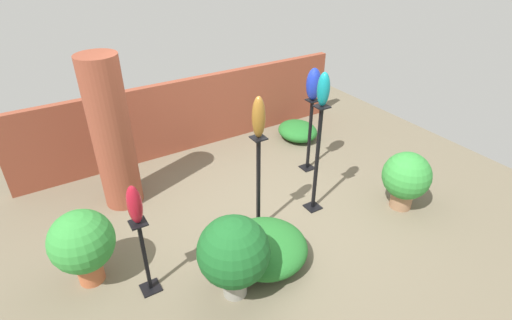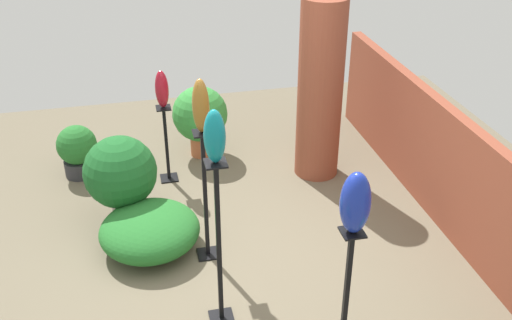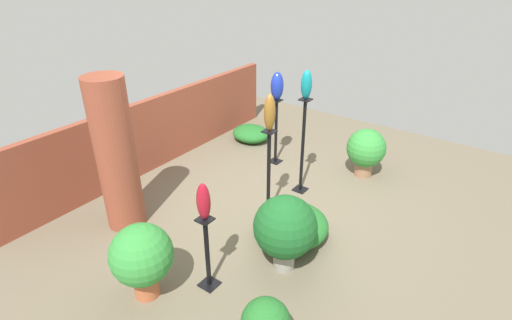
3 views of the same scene
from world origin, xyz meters
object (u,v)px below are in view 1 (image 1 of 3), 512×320
(pedestal_teal, at_px, (317,164))
(art_vase_teal, at_px, (323,89))
(art_vase_cobalt, at_px, (314,84))
(potted_plant_near_pillar, at_px, (82,243))
(pedestal_cobalt, at_px, (309,138))
(brick_pillar, at_px, (112,135))
(pedestal_ruby, at_px, (145,260))
(art_vase_bronze, at_px, (259,117))
(potted_plant_mid_left, at_px, (234,253))
(pedestal_bronze, at_px, (258,190))
(potted_plant_front_left, at_px, (406,177))
(art_vase_ruby, at_px, (135,205))

(pedestal_teal, distance_m, art_vase_teal, 1.01)
(pedestal_teal, xyz_separation_m, art_vase_cobalt, (0.56, 0.85, 0.70))
(potted_plant_near_pillar, bearing_deg, pedestal_cobalt, 9.77)
(brick_pillar, xyz_separation_m, pedestal_ruby, (-0.22, -1.71, -0.62))
(art_vase_bronze, bearing_deg, potted_plant_mid_left, -135.32)
(brick_pillar, relative_size, art_vase_cobalt, 4.39)
(art_vase_bronze, relative_size, potted_plant_near_pillar, 0.55)
(pedestal_teal, distance_m, pedestal_cobalt, 1.03)
(pedestal_bronze, bearing_deg, potted_plant_front_left, -18.21)
(potted_plant_mid_left, bearing_deg, potted_plant_near_pillar, 141.77)
(pedestal_cobalt, xyz_separation_m, art_vase_cobalt, (0.00, 0.00, 0.86))
(art_vase_cobalt, height_order, potted_plant_front_left, art_vase_cobalt)
(pedestal_cobalt, bearing_deg, art_vase_ruby, -160.30)
(pedestal_teal, relative_size, pedestal_cobalt, 1.29)
(pedestal_ruby, height_order, potted_plant_front_left, pedestal_ruby)
(pedestal_bronze, bearing_deg, pedestal_cobalt, 29.95)
(potted_plant_front_left, bearing_deg, art_vase_teal, 149.85)
(pedestal_bronze, bearing_deg, pedestal_teal, -1.49)
(art_vase_bronze, height_order, art_vase_ruby, art_vase_bronze)
(art_vase_ruby, distance_m, potted_plant_near_pillar, 0.90)
(art_vase_teal, distance_m, potted_plant_near_pillar, 3.10)
(art_vase_teal, height_order, art_vase_cobalt, art_vase_teal)
(art_vase_bronze, distance_m, art_vase_teal, 0.88)
(art_vase_ruby, bearing_deg, pedestal_cobalt, 19.70)
(potted_plant_mid_left, bearing_deg, art_vase_bronze, 44.68)
(pedestal_ruby, xyz_separation_m, pedestal_cobalt, (2.92, 1.05, 0.12))
(brick_pillar, distance_m, art_vase_bronze, 2.03)
(pedestal_ruby, bearing_deg, art_vase_teal, 4.83)
(pedestal_ruby, relative_size, art_vase_ruby, 2.15)
(pedestal_teal, distance_m, potted_plant_mid_left, 1.77)
(art_vase_bronze, distance_m, art_vase_cobalt, 1.66)
(pedestal_teal, xyz_separation_m, potted_plant_near_pillar, (-2.85, 0.26, -0.17))
(art_vase_ruby, distance_m, potted_plant_front_left, 3.48)
(potted_plant_near_pillar, bearing_deg, art_vase_ruby, -42.52)
(pedestal_ruby, bearing_deg, potted_plant_near_pillar, 137.48)
(art_vase_bronze, xyz_separation_m, potted_plant_front_left, (1.91, -0.63, -1.08))
(pedestal_teal, relative_size, art_vase_bronze, 3.08)
(pedestal_teal, distance_m, potted_plant_near_pillar, 2.87)
(pedestal_teal, height_order, art_vase_teal, art_vase_teal)
(pedestal_teal, bearing_deg, potted_plant_front_left, -30.15)
(pedestal_ruby, height_order, potted_plant_near_pillar, pedestal_ruby)
(pedestal_cobalt, bearing_deg, pedestal_ruby, -160.30)
(pedestal_bronze, height_order, potted_plant_front_left, pedestal_bronze)
(pedestal_ruby, distance_m, art_vase_ruby, 0.71)
(art_vase_teal, distance_m, art_vase_ruby, 2.44)
(pedestal_ruby, xyz_separation_m, potted_plant_mid_left, (0.74, -0.52, 0.16))
(pedestal_bronze, height_order, potted_plant_mid_left, pedestal_bronze)
(art_vase_cobalt, xyz_separation_m, potted_plant_front_left, (0.48, -1.45, -0.92))
(pedestal_teal, relative_size, potted_plant_front_left, 1.84)
(art_vase_teal, height_order, potted_plant_near_pillar, art_vase_teal)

